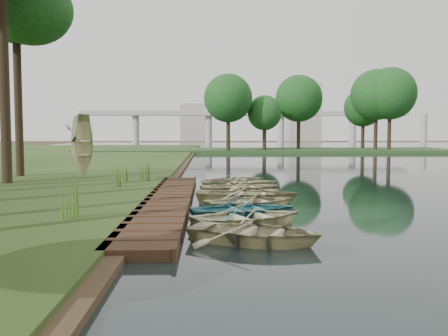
{
  "coord_description": "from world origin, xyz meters",
  "views": [
    {
      "loc": [
        -0.17,
        -17.66,
        2.59
      ],
      "look_at": [
        0.41,
        0.52,
        1.32
      ],
      "focal_mm": 40.0,
      "sensor_mm": 36.0,
      "label": 1
    }
  ],
  "objects_px": {
    "rowboat_0": "(254,229)",
    "boardwalk": "(168,202)",
    "rowboat_2": "(244,208)",
    "stored_rowboat": "(83,170)",
    "rowboat_1": "(248,215)"
  },
  "relations": [
    {
      "from": "rowboat_0",
      "to": "boardwalk",
      "type": "bearing_deg",
      "value": 44.94
    },
    {
      "from": "boardwalk",
      "to": "rowboat_2",
      "type": "xyz_separation_m",
      "value": [
        2.49,
        -3.0,
        0.23
      ]
    },
    {
      "from": "rowboat_0",
      "to": "rowboat_2",
      "type": "xyz_separation_m",
      "value": [
        -0.0,
        3.34,
        0.0
      ]
    },
    {
      "from": "boardwalk",
      "to": "rowboat_2",
      "type": "distance_m",
      "value": 3.9
    },
    {
      "from": "boardwalk",
      "to": "stored_rowboat",
      "type": "xyz_separation_m",
      "value": [
        -5.24,
        9.13,
        0.49
      ]
    },
    {
      "from": "rowboat_0",
      "to": "rowboat_2",
      "type": "height_order",
      "value": "rowboat_2"
    },
    {
      "from": "rowboat_2",
      "to": "stored_rowboat",
      "type": "bearing_deg",
      "value": 19.17
    },
    {
      "from": "boardwalk",
      "to": "rowboat_0",
      "type": "xyz_separation_m",
      "value": [
        2.49,
        -6.34,
        0.23
      ]
    },
    {
      "from": "stored_rowboat",
      "to": "rowboat_0",
      "type": "bearing_deg",
      "value": -130.76
    },
    {
      "from": "rowboat_0",
      "to": "rowboat_1",
      "type": "relative_size",
      "value": 1.0
    },
    {
      "from": "rowboat_0",
      "to": "rowboat_1",
      "type": "height_order",
      "value": "rowboat_1"
    },
    {
      "from": "rowboat_1",
      "to": "stored_rowboat",
      "type": "distance_m",
      "value": 15.49
    },
    {
      "from": "rowboat_0",
      "to": "rowboat_2",
      "type": "distance_m",
      "value": 3.34
    },
    {
      "from": "rowboat_0",
      "to": "rowboat_1",
      "type": "distance_m",
      "value": 2.06
    },
    {
      "from": "boardwalk",
      "to": "rowboat_0",
      "type": "bearing_deg",
      "value": -68.51
    }
  ]
}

